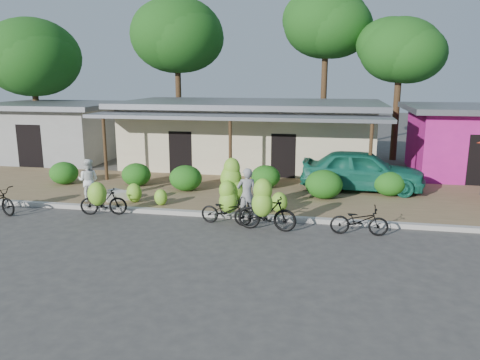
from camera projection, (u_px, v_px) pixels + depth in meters
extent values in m
plane|color=#3E3C39|center=(187.00, 236.00, 13.81)|extent=(100.00, 100.00, 0.00)
cube|color=#8E734C|center=(225.00, 193.00, 18.58)|extent=(60.00, 6.00, 0.12)
cube|color=#A8A399|center=(204.00, 214.00, 15.71)|extent=(60.00, 0.25, 0.15)
cube|color=beige|center=(251.00, 137.00, 24.00)|extent=(12.00, 6.00, 3.10)
cube|color=slate|center=(251.00, 104.00, 23.63)|extent=(13.00, 7.00, 0.25)
cube|color=black|center=(240.00, 155.00, 21.28)|extent=(1.40, 0.12, 2.20)
cube|color=slate|center=(235.00, 117.00, 19.88)|extent=(13.00, 2.00, 0.15)
cylinder|color=#49311D|center=(105.00, 150.00, 20.40)|extent=(0.14, 0.14, 2.85)
cylinder|color=#49311D|center=(230.00, 155.00, 19.34)|extent=(0.14, 0.14, 2.85)
cylinder|color=#49311D|center=(370.00, 159.00, 18.28)|extent=(0.14, 0.14, 2.85)
cube|color=#CE1F8C|center=(470.00, 143.00, 22.02)|extent=(5.00, 5.00, 3.00)
cube|color=slate|center=(474.00, 108.00, 21.67)|extent=(6.00, 6.00, 0.25)
cube|color=#989793|center=(57.00, 134.00, 26.10)|extent=(6.00, 5.00, 2.90)
cube|color=slate|center=(54.00, 105.00, 25.76)|extent=(7.00, 6.00, 0.25)
cube|color=black|center=(30.00, 146.00, 23.84)|extent=(1.40, 0.12, 2.20)
cylinder|color=#49311D|center=(36.00, 103.00, 28.15)|extent=(0.36, 0.36, 6.00)
ellipsoid|color=#193F0F|center=(32.00, 57.00, 27.57)|extent=(5.70, 5.70, 4.56)
ellipsoid|color=#193F0F|center=(27.00, 52.00, 27.89)|extent=(4.84, 4.84, 3.87)
cylinder|color=#49311D|center=(178.00, 90.00, 29.35)|extent=(0.36, 0.36, 7.44)
ellipsoid|color=#193F0F|center=(177.00, 35.00, 28.63)|extent=(5.70, 5.70, 4.56)
ellipsoid|color=#193F0F|center=(171.00, 31.00, 28.95)|extent=(4.85, 4.85, 3.88)
cylinder|color=#49311D|center=(324.00, 86.00, 28.07)|extent=(0.36, 0.36, 8.01)
ellipsoid|color=#193F0F|center=(326.00, 24.00, 27.29)|extent=(5.00, 5.00, 4.00)
ellipsoid|color=#193F0F|center=(318.00, 19.00, 27.60)|extent=(4.25, 4.25, 3.40)
cylinder|color=#49311D|center=(397.00, 103.00, 25.58)|extent=(0.36, 0.36, 6.29)
ellipsoid|color=#193F0F|center=(400.00, 50.00, 24.97)|extent=(4.32, 4.32, 3.45)
ellipsoid|color=#193F0F|center=(390.00, 45.00, 25.29)|extent=(3.67, 3.67, 2.94)
ellipsoid|color=#1A5B14|center=(64.00, 173.00, 19.74)|extent=(1.22, 1.09, 0.95)
ellipsoid|color=#1A5B14|center=(136.00, 175.00, 19.43)|extent=(1.22, 1.10, 0.95)
ellipsoid|color=#1A5B14|center=(186.00, 178.00, 18.60)|extent=(1.31, 1.18, 1.02)
ellipsoid|color=#1A5B14|center=(266.00, 177.00, 19.10)|extent=(1.19, 1.07, 0.93)
ellipsoid|color=#1A5B14|center=(324.00, 184.00, 17.41)|extent=(1.38, 1.24, 1.08)
ellipsoid|color=#1A5B14|center=(389.00, 183.00, 17.82)|extent=(1.22, 1.10, 0.95)
imported|color=black|center=(103.00, 201.00, 15.76)|extent=(1.64, 0.77, 0.95)
ellipsoid|color=#80CA32|center=(97.00, 194.00, 15.03)|extent=(0.62, 0.53, 0.78)
imported|color=black|center=(226.00, 211.00, 14.77)|extent=(1.74, 0.79, 0.88)
ellipsoid|color=#80CA32|center=(231.00, 200.00, 15.26)|extent=(0.61, 0.52, 0.76)
ellipsoid|color=#80CA32|center=(233.00, 190.00, 15.15)|extent=(0.75, 0.63, 0.93)
ellipsoid|color=#80CA32|center=(231.00, 178.00, 15.09)|extent=(0.69, 0.59, 0.86)
ellipsoid|color=#80CA32|center=(232.00, 168.00, 15.01)|extent=(0.54, 0.46, 0.67)
ellipsoid|color=#80CA32|center=(228.00, 202.00, 14.91)|extent=(0.61, 0.52, 0.76)
ellipsoid|color=#80CA32|center=(227.00, 190.00, 14.84)|extent=(0.52, 0.44, 0.65)
imported|color=black|center=(267.00, 213.00, 14.18)|extent=(1.85, 0.65, 1.09)
ellipsoid|color=#80CA32|center=(262.00, 204.00, 13.47)|extent=(0.61, 0.52, 0.77)
ellipsoid|color=#80CA32|center=(263.00, 190.00, 13.43)|extent=(0.56, 0.48, 0.70)
imported|color=black|center=(359.00, 221.00, 13.78)|extent=(1.70, 0.63, 0.88)
ellipsoid|color=#80CA32|center=(134.00, 193.00, 16.92)|extent=(0.56, 0.48, 0.70)
ellipsoid|color=#80CA32|center=(161.00, 197.00, 16.53)|extent=(0.47, 0.40, 0.58)
ellipsoid|color=#80CA32|center=(279.00, 202.00, 15.67)|extent=(0.56, 0.47, 0.69)
cube|color=silver|center=(118.00, 196.00, 17.25)|extent=(0.92, 0.84, 0.30)
cube|color=silver|center=(117.00, 194.00, 17.61)|extent=(0.84, 0.69, 0.28)
imported|color=gray|center=(247.00, 195.00, 14.94)|extent=(0.75, 0.63, 1.77)
imported|color=white|center=(88.00, 180.00, 16.96)|extent=(0.81, 0.66, 1.57)
imported|color=#176A52|center=(362.00, 170.00, 18.61)|extent=(4.86, 2.09, 1.63)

